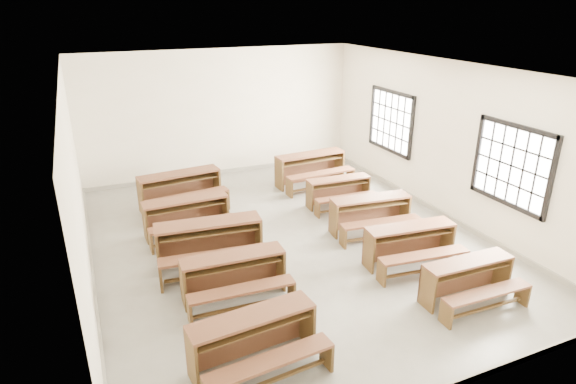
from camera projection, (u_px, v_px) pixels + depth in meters
name	position (u px, v px, depth m)	size (l,w,h in m)	color
room	(293.00, 131.00, 8.41)	(8.50, 8.50, 3.20)	gray
desk_set_0	(254.00, 338.00, 5.88)	(1.66, 0.96, 0.72)	brown
desk_set_1	(234.00, 274.00, 7.28)	(1.61, 0.89, 0.71)	brown
desk_set_2	(210.00, 241.00, 8.16)	(1.87, 1.11, 0.80)	brown
desk_set_3	(187.00, 214.00, 9.29)	(1.64, 0.88, 0.73)	brown
desk_set_4	(181.00, 188.00, 10.49)	(1.85, 1.09, 0.79)	brown
desk_set_5	(468.00, 278.00, 7.23)	(1.47, 0.79, 0.65)	brown
desk_set_6	(411.00, 242.00, 8.23)	(1.65, 0.98, 0.71)	brown
desk_set_7	(371.00, 212.00, 9.40)	(1.67, 1.00, 0.71)	brown
desk_set_8	(339.00, 190.00, 10.62)	(1.46, 0.82, 0.64)	brown
desk_set_9	(311.00, 167.00, 11.84)	(1.80, 1.01, 0.79)	brown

